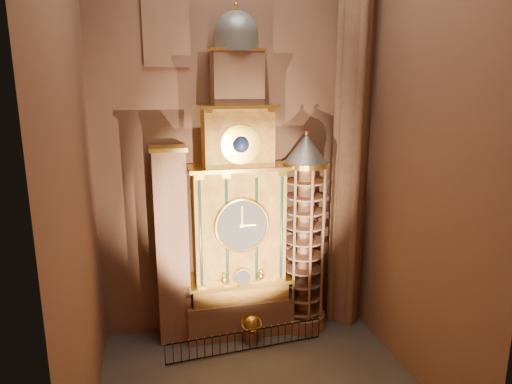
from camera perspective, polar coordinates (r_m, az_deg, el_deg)
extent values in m
plane|color=brown|center=(23.63, -2.83, 8.21)|extent=(22.00, 0.00, 22.00)
plane|color=brown|center=(17.52, -22.31, 5.43)|extent=(0.00, 22.00, 22.00)
plane|color=brown|center=(20.59, 20.07, 6.66)|extent=(0.00, 22.00, 22.00)
cube|color=#8C634C|center=(25.60, -2.15, -14.89)|extent=(5.60, 2.20, 2.00)
cube|color=brown|center=(24.93, -2.18, -11.85)|extent=(5.00, 2.00, 1.00)
cube|color=#EDBD45|center=(24.66, -2.17, -10.74)|extent=(5.40, 2.30, 0.18)
cube|color=brown|center=(23.65, -2.26, -4.15)|extent=(4.60, 2.00, 6.00)
cylinder|color=black|center=(22.56, -6.98, -5.12)|extent=(0.32, 0.32, 5.60)
cylinder|color=black|center=(22.72, -3.71, -4.91)|extent=(0.32, 0.32, 5.60)
cylinder|color=black|center=(23.00, -0.01, -4.66)|extent=(0.32, 0.32, 5.60)
cylinder|color=black|center=(23.31, 3.11, -4.43)|extent=(0.32, 0.32, 5.60)
cube|color=#EDBD45|center=(22.87, -2.30, 3.11)|extent=(5.00, 2.25, 0.18)
cylinder|color=#2D3033|center=(22.61, -1.78, -4.18)|extent=(2.60, 0.12, 2.60)
torus|color=#EDBD45|center=(22.57, -1.76, -4.22)|extent=(2.80, 0.16, 2.80)
cylinder|color=#EDBD45|center=(23.44, -1.66, -10.60)|extent=(0.90, 0.10, 0.90)
sphere|color=#EDBD45|center=(23.35, -4.01, -10.85)|extent=(0.36, 0.36, 0.36)
sphere|color=#EDBD45|center=(23.69, 0.61, -10.45)|extent=(0.36, 0.36, 0.36)
cube|color=brown|center=(22.70, -2.36, 6.74)|extent=(3.40, 1.80, 3.00)
sphere|color=#0B1639|center=(21.84, -1.91, 5.95)|extent=(0.80, 0.80, 0.80)
cube|color=#EDBD45|center=(22.53, -2.38, 10.64)|extent=(3.80, 2.00, 0.15)
cube|color=#8C634C|center=(22.55, -2.43, 13.82)|extent=(2.40, 1.60, 2.60)
sphere|color=slate|center=(22.67, -2.49, 19.14)|extent=(2.10, 2.10, 2.10)
cylinder|color=#EDBD45|center=(22.77, -2.51, 21.39)|extent=(0.14, 0.14, 0.80)
cube|color=#8C634C|center=(23.62, -10.42, -6.96)|extent=(1.60, 1.40, 10.00)
cube|color=#EDBD45|center=(24.00, -10.17, -11.79)|extent=(1.35, 0.10, 2.10)
cube|color=#522215|center=(23.94, -10.16, -11.85)|extent=(1.05, 0.04, 1.75)
cube|color=#EDBD45|center=(23.02, -10.43, -5.92)|extent=(1.35, 0.10, 2.10)
cube|color=#522215|center=(22.96, -10.43, -5.97)|extent=(1.05, 0.04, 1.75)
cube|color=#EDBD45|center=(22.31, -10.71, 0.40)|extent=(1.35, 0.10, 2.10)
cube|color=#522215|center=(22.25, -10.71, 0.36)|extent=(1.05, 0.04, 1.75)
cube|color=#EDBD45|center=(22.38, -10.97, 5.38)|extent=(1.80, 1.60, 0.20)
cylinder|color=#8C634C|center=(26.43, 5.74, -15.46)|extent=(2.50, 2.50, 0.80)
cylinder|color=#8C634C|center=(24.59, 5.98, -6.23)|extent=(0.70, 0.70, 8.20)
cylinder|color=#EDBD45|center=(23.52, 6.23, 3.46)|extent=(2.40, 2.40, 0.25)
cone|color=slate|center=(23.39, 6.28, 5.39)|extent=(2.30, 2.30, 1.50)
sphere|color=#EDBD45|center=(23.30, 6.33, 7.33)|extent=(0.20, 0.20, 0.20)
cylinder|color=#8C634C|center=(24.52, 11.92, 8.13)|extent=(1.60, 1.60, 22.00)
cylinder|color=#8C634C|center=(24.87, 13.61, 8.12)|extent=(0.44, 0.44, 22.00)
cylinder|color=#8C634C|center=(24.20, 10.18, 8.14)|extent=(0.44, 0.44, 22.00)
cylinder|color=#8C634C|center=(25.25, 11.16, 8.31)|extent=(0.44, 0.44, 22.00)
cylinder|color=#8C634C|center=(23.80, 12.73, 7.94)|extent=(0.44, 0.44, 22.00)
cube|color=navy|center=(23.37, -11.29, 21.45)|extent=(2.00, 0.10, 5.00)
cube|color=#8C634C|center=(23.31, -11.29, 21.47)|extent=(2.20, 0.06, 5.20)
cylinder|color=#8C634C|center=(24.81, -0.57, -17.64)|extent=(0.58, 0.58, 0.68)
sphere|color=#B88734|center=(24.42, -0.57, -16.08)|extent=(0.87, 0.87, 0.87)
torus|color=#B88734|center=(24.42, -0.57, -16.08)|extent=(1.14, 1.09, 0.47)
cube|color=black|center=(23.71, -1.26, -17.01)|extent=(7.99, 0.75, 0.05)
cube|color=black|center=(24.25, -1.24, -19.12)|extent=(7.99, 0.75, 0.05)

